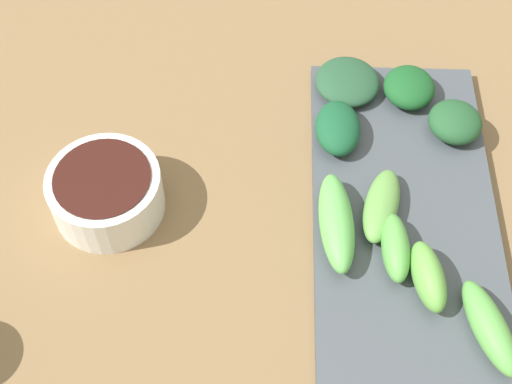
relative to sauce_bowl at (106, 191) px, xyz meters
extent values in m
cube|color=olive|center=(0.15, -0.03, -0.03)|extent=(2.10, 2.10, 0.02)
cylinder|color=white|center=(0.00, 0.00, 0.00)|extent=(0.10, 0.10, 0.04)
cylinder|color=#381713|center=(0.00, 0.00, 0.00)|extent=(0.09, 0.09, 0.03)
cube|color=#474E55|center=(0.27, 0.00, -0.02)|extent=(0.16, 0.34, 0.01)
ellipsoid|color=#5CAA4C|center=(0.25, -0.05, 0.00)|extent=(0.02, 0.07, 0.03)
ellipsoid|color=#1A5626|center=(0.28, 0.13, 0.00)|extent=(0.05, 0.06, 0.03)
ellipsoid|color=#254F33|center=(0.22, 0.14, 0.00)|extent=(0.07, 0.07, 0.02)
ellipsoid|color=#185331|center=(0.21, 0.08, 0.00)|extent=(0.04, 0.06, 0.03)
ellipsoid|color=#66AB48|center=(0.28, -0.08, 0.00)|extent=(0.04, 0.07, 0.03)
ellipsoid|color=#5CA84B|center=(0.32, -0.12, 0.00)|extent=(0.05, 0.09, 0.03)
ellipsoid|color=#61B756|center=(0.20, -0.03, 0.00)|extent=(0.04, 0.10, 0.03)
ellipsoid|color=#23542D|center=(0.32, 0.09, 0.00)|extent=(0.06, 0.07, 0.03)
ellipsoid|color=#65A04A|center=(0.24, -0.01, 0.00)|extent=(0.05, 0.08, 0.02)
camera|label=1|loc=(0.14, -0.36, 0.53)|focal=50.84mm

